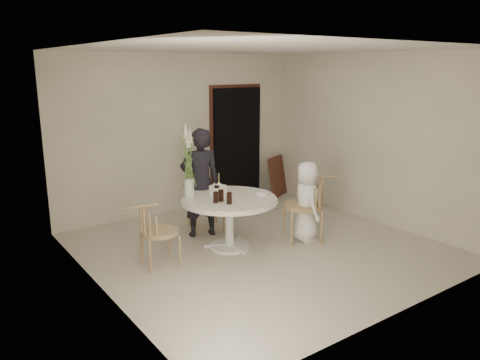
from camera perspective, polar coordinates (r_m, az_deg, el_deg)
ground at (r=6.66m, az=2.47°, el=-8.20°), size 4.50×4.50×0.00m
room_shell at (r=6.24m, az=2.62°, el=5.75°), size 4.50×4.50×4.50m
doorway at (r=8.74m, az=-0.39°, el=4.27°), size 1.00×0.10×2.10m
door_trim at (r=8.76m, az=-0.54°, el=4.69°), size 1.12×0.03×2.22m
table at (r=6.45m, az=-1.31°, el=-3.12°), size 1.33×1.33×0.73m
picture_frame at (r=9.16m, az=4.58°, el=0.44°), size 0.60×0.40×0.77m
chair_far at (r=7.34m, az=-4.45°, el=-1.01°), size 0.64×0.67×0.96m
chair_right at (r=6.83m, az=8.76°, el=-2.29°), size 0.70×0.68×0.96m
chair_left at (r=5.95m, az=-10.85°, el=-5.61°), size 0.54×0.51×0.83m
girl at (r=6.90m, az=-4.86°, el=-0.34°), size 0.68×0.54×1.62m
boy at (r=6.79m, az=8.12°, el=-2.65°), size 0.56×0.67×1.17m
birthday_cake at (r=6.54m, az=-2.69°, el=-1.29°), size 0.26×0.26×0.17m
cola_tumbler_a at (r=6.22m, az=-2.34°, el=-1.92°), size 0.09×0.09×0.15m
cola_tumbler_b at (r=6.10m, az=-1.32°, el=-2.25°), size 0.08×0.08×0.15m
cola_tumbler_c at (r=6.16m, az=-2.99°, el=-2.12°), size 0.09×0.09×0.15m
cola_tumbler_d at (r=6.45m, az=-2.84°, el=-1.35°), size 0.08×0.08×0.15m
plate_stack at (r=6.56m, az=2.67°, el=-1.58°), size 0.22×0.22×0.05m
flower_vase at (r=6.35m, az=-6.30°, el=2.15°), size 0.14×0.14×1.03m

